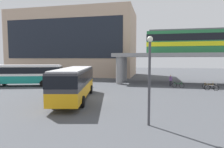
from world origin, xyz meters
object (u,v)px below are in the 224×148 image
(station_building, at_px, (74,44))
(bus_main, at_px, (75,80))
(pedestrian_waiting_near_stop, at_px, (171,81))
(pedestrian_walking_across, at_px, (88,82))
(bicycle_green, at_px, (178,85))
(bus_secondary, at_px, (24,73))
(train, at_px, (209,41))
(bicycle_silver, at_px, (211,88))
(bicycle_orange, at_px, (209,86))

(station_building, distance_m, bus_main, 31.70)
(pedestrian_waiting_near_stop, xyz_separation_m, pedestrian_walking_across, (-11.99, -3.41, -0.00))
(station_building, height_order, bicycle_green, station_building)
(bus_main, bearing_deg, bus_secondary, 146.07)
(train, height_order, bicycle_green, train)
(pedestrian_waiting_near_stop, bearing_deg, bicycle_silver, -31.57)
(train, xyz_separation_m, bicycle_green, (-5.16, -4.86, -6.66))
(bus_main, bearing_deg, pedestrian_waiting_near_stop, 49.95)
(bus_secondary, height_order, bicycle_silver, bus_secondary)
(train, bearing_deg, bus_main, -136.10)
(train, relative_size, pedestrian_waiting_near_stop, 11.78)
(station_building, bearing_deg, bicycle_green, -37.01)
(bicycle_green, bearing_deg, pedestrian_walking_across, -170.93)
(station_building, relative_size, bus_secondary, 2.70)
(bicycle_orange, bearing_deg, pedestrian_waiting_near_stop, 164.58)
(train, distance_m, bicycle_green, 9.72)
(station_building, bearing_deg, train, -24.17)
(bicycle_orange, relative_size, pedestrian_walking_across, 1.07)
(station_building, bearing_deg, pedestrian_waiting_near_stop, -35.96)
(station_building, xyz_separation_m, bicycle_green, (23.50, -17.72, -7.51))
(train, distance_m, bus_main, 23.31)
(station_building, relative_size, train, 1.54)
(bus_main, relative_size, bicycle_green, 6.81)
(bus_secondary, distance_m, pedestrian_walking_across, 9.98)
(pedestrian_waiting_near_stop, bearing_deg, train, 29.98)
(bus_secondary, bearing_deg, bicycle_orange, 6.63)
(bicycle_green, bearing_deg, bus_secondary, -172.06)
(station_building, bearing_deg, pedestrian_walking_across, -61.88)
(bicycle_green, distance_m, bicycle_silver, 4.35)
(station_building, xyz_separation_m, pedestrian_waiting_near_stop, (22.57, -16.37, -7.08))
(bus_secondary, xyz_separation_m, bicycle_orange, (26.88, 3.13, -1.63))
(train, distance_m, pedestrian_walking_across, 20.34)
(station_building, distance_m, pedestrian_waiting_near_stop, 28.77)
(station_building, xyz_separation_m, bicycle_silver, (27.50, -19.41, -7.51))
(bicycle_green, bearing_deg, bus_main, -135.82)
(train, height_order, bus_main, train)
(pedestrian_walking_across, bearing_deg, pedestrian_waiting_near_stop, 15.86)
(bicycle_orange, bearing_deg, bus_secondary, -173.37)
(bicycle_orange, bearing_deg, bicycle_silver, -93.66)
(bus_main, bearing_deg, station_building, 113.17)
(bus_secondary, distance_m, bicycle_green, 23.05)
(train, height_order, pedestrian_walking_across, train)
(bus_secondary, distance_m, bicycle_orange, 27.11)
(train, bearing_deg, pedestrian_waiting_near_stop, -150.02)
(station_building, height_order, bicycle_silver, station_building)
(bus_secondary, bearing_deg, bicycle_silver, 3.17)
(station_building, xyz_separation_m, bus_main, (12.26, -28.64, -5.88))
(bus_secondary, relative_size, bicycle_silver, 6.52)
(station_building, relative_size, bicycle_green, 18.30)
(train, relative_size, bicycle_green, 11.87)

